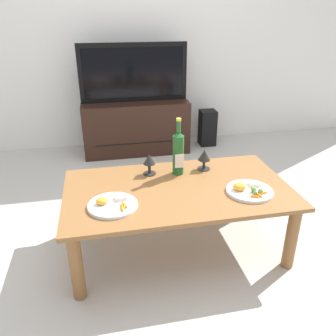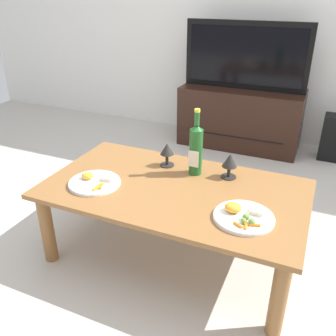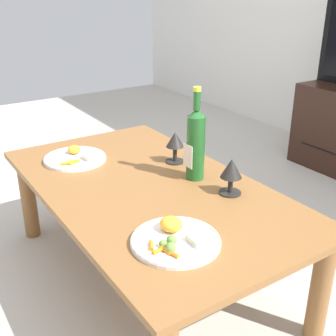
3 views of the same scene
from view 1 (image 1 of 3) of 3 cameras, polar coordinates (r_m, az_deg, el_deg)
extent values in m
plane|color=#B7B2A8|center=(2.26, 1.53, -12.93)|extent=(6.40, 6.40, 0.00)
cube|color=silver|center=(3.78, -5.80, 23.57)|extent=(6.40, 0.10, 2.60)
cube|color=brown|center=(2.03, 1.66, -3.60)|extent=(1.33, 0.75, 0.03)
cylinder|color=brown|center=(1.86, -15.09, -15.65)|extent=(0.07, 0.07, 0.40)
cylinder|color=brown|center=(2.11, 19.99, -10.90)|extent=(0.07, 0.07, 0.40)
cylinder|color=brown|center=(2.37, -14.54, -5.93)|extent=(0.07, 0.07, 0.40)
cylinder|color=brown|center=(2.57, 13.14, -3.17)|extent=(0.07, 0.07, 0.40)
cube|color=black|center=(3.63, -5.42, 6.98)|extent=(1.08, 0.44, 0.54)
cube|color=black|center=(3.46, -4.91, 4.16)|extent=(0.86, 0.01, 0.01)
cube|color=black|center=(3.50, -5.79, 15.61)|extent=(1.07, 0.04, 0.57)
cube|color=black|center=(3.48, -5.75, 15.55)|extent=(0.98, 0.01, 0.48)
cube|color=black|center=(3.83, 6.61, 6.72)|extent=(0.17, 0.17, 0.39)
cylinder|color=#1E5923|center=(2.14, 1.72, 2.19)|extent=(0.07, 0.07, 0.25)
cone|color=#1E5923|center=(2.09, 1.77, 5.71)|extent=(0.07, 0.07, 0.03)
cylinder|color=#1E5923|center=(2.08, 1.79, 6.97)|extent=(0.03, 0.03, 0.07)
cylinder|color=yellow|center=(2.07, 1.80, 8.12)|extent=(0.03, 0.03, 0.02)
cube|color=silver|center=(2.12, 1.94, 1.18)|extent=(0.06, 0.00, 0.09)
cylinder|color=black|center=(2.19, -3.10, -0.92)|extent=(0.08, 0.08, 0.01)
cylinder|color=black|center=(2.17, -3.13, -0.07)|extent=(0.02, 0.02, 0.07)
cone|color=black|center=(2.15, -3.17, 1.51)|extent=(0.08, 0.08, 0.07)
cylinder|color=black|center=(2.26, 5.99, -0.10)|extent=(0.08, 0.08, 0.01)
cylinder|color=black|center=(2.25, 6.03, 0.65)|extent=(0.02, 0.02, 0.06)
cone|color=black|center=(2.22, 6.10, 2.19)|extent=(0.08, 0.08, 0.07)
cylinder|color=white|center=(1.86, -9.27, -6.23)|extent=(0.27, 0.27, 0.01)
torus|color=white|center=(1.85, -9.28, -6.02)|extent=(0.27, 0.27, 0.01)
ellipsoid|color=orange|center=(1.86, -11.01, -5.43)|extent=(0.06, 0.06, 0.04)
cube|color=beige|center=(1.89, -7.95, -4.96)|extent=(0.07, 0.06, 0.02)
cylinder|color=orange|center=(1.80, -7.45, -6.68)|extent=(0.03, 0.06, 0.01)
cylinder|color=orange|center=(1.81, -7.71, -6.54)|extent=(0.01, 0.06, 0.01)
cylinder|color=orange|center=(1.83, -7.29, -6.18)|extent=(0.03, 0.06, 0.01)
cylinder|color=orange|center=(1.82, -7.75, -6.38)|extent=(0.01, 0.05, 0.01)
cylinder|color=white|center=(2.02, 13.46, -3.81)|extent=(0.27, 0.27, 0.01)
torus|color=white|center=(2.02, 13.48, -3.62)|extent=(0.27, 0.27, 0.01)
ellipsoid|color=orange|center=(2.01, 11.89, -3.04)|extent=(0.08, 0.07, 0.04)
cube|color=beige|center=(2.07, 14.17, -2.66)|extent=(0.06, 0.05, 0.02)
cylinder|color=orange|center=(1.95, 14.28, -4.63)|extent=(0.04, 0.03, 0.01)
cylinder|color=orange|center=(1.97, 15.08, -4.43)|extent=(0.02, 0.05, 0.01)
cylinder|color=orange|center=(1.99, 15.13, -4.17)|extent=(0.05, 0.02, 0.01)
cylinder|color=orange|center=(2.00, 15.67, -4.00)|extent=(0.05, 0.02, 0.01)
sphere|color=olive|center=(2.00, 15.24, -3.77)|extent=(0.03, 0.03, 0.03)
sphere|color=olive|center=(1.98, 14.41, -4.01)|extent=(0.02, 0.02, 0.02)
sphere|color=olive|center=(2.00, 14.15, -3.53)|extent=(0.03, 0.03, 0.03)
camera|label=2|loc=(1.07, 67.06, 8.05)|focal=38.88mm
camera|label=3|loc=(1.98, 49.26, 9.59)|focal=46.24mm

